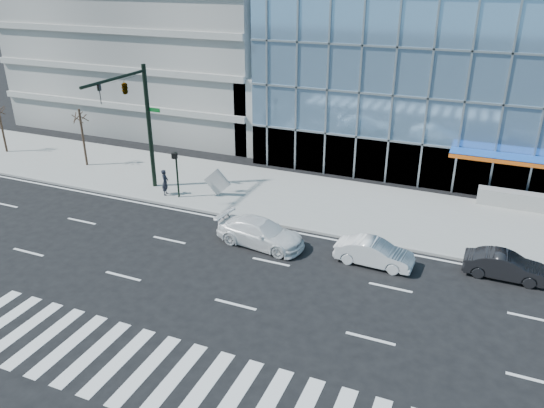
{
  "coord_description": "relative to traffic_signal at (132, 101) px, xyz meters",
  "views": [
    {
      "loc": [
        9.03,
        -21.24,
        13.51
      ],
      "look_at": [
        -1.22,
        3.0,
        1.74
      ],
      "focal_mm": 35.0,
      "sensor_mm": 36.0,
      "label": 1
    }
  ],
  "objects": [
    {
      "name": "dark_sedan",
      "position": [
        21.77,
        -1.57,
        -5.54
      ],
      "size": [
        3.79,
        1.33,
        1.25
      ],
      "primitive_type": "imported",
      "rotation": [
        0.0,
        0.0,
        1.57
      ],
      "color": "black",
      "rests_on": "ground"
    },
    {
      "name": "ped_signal_post",
      "position": [
        2.5,
        0.37,
        -4.02
      ],
      "size": [
        0.3,
        0.33,
        3.0
      ],
      "color": "black",
      "rests_on": "sidewalk"
    },
    {
      "name": "white_sedan",
      "position": [
        15.77,
        -2.77,
        -5.53
      ],
      "size": [
        3.91,
        1.5,
        1.27
      ],
      "primitive_type": "imported",
      "rotation": [
        0.0,
        0.0,
        1.53
      ],
      "color": "silver",
      "rests_on": "ground"
    },
    {
      "name": "white_suv",
      "position": [
        9.77,
        -3.1,
        -5.46
      ],
      "size": [
        5.04,
        2.5,
        1.41
      ],
      "primitive_type": "imported",
      "rotation": [
        0.0,
        0.0,
        1.46
      ],
      "color": "white",
      "rests_on": "ground"
    },
    {
      "name": "ground",
      "position": [
        11.0,
        -4.57,
        -6.16
      ],
      "size": [
        160.0,
        160.0,
        0.0
      ],
      "primitive_type": "plane",
      "color": "black",
      "rests_on": "ground"
    },
    {
      "name": "pedestrian",
      "position": [
        1.52,
        0.45,
        -5.17
      ],
      "size": [
        0.57,
        0.71,
        1.68
      ],
      "primitive_type": "imported",
      "rotation": [
        0.0,
        0.0,
        1.87
      ],
      "color": "black",
      "rests_on": "sidewalk"
    },
    {
      "name": "ramp_block",
      "position": [
        5.0,
        13.43,
        -3.16
      ],
      "size": [
        6.0,
        8.0,
        6.0
      ],
      "primitive_type": "cube",
      "color": "gray",
      "rests_on": "ground"
    },
    {
      "name": "tilted_panel",
      "position": [
        4.67,
        1.62,
        -5.1
      ],
      "size": [
        1.83,
        0.25,
        1.84
      ],
      "primitive_type": "cube",
      "rotation": [
        0.0,
        0.84,
        0.1
      ],
      "color": "#A1A1A1",
      "rests_on": "sidewalk"
    },
    {
      "name": "street_tree_near",
      "position": [
        -7.0,
        2.93,
        -2.39
      ],
      "size": [
        1.1,
        1.1,
        4.23
      ],
      "color": "#332319",
      "rests_on": "sidewalk"
    },
    {
      "name": "sidewalk",
      "position": [
        11.0,
        3.43,
        -6.09
      ],
      "size": [
        120.0,
        8.0,
        0.15
      ],
      "primitive_type": "cube",
      "color": "gray",
      "rests_on": "ground"
    },
    {
      "name": "traffic_signal",
      "position": [
        0.0,
        0.0,
        0.0
      ],
      "size": [
        1.14,
        5.74,
        8.0
      ],
      "color": "black",
      "rests_on": "sidewalk"
    },
    {
      "name": "parking_garage",
      "position": [
        -9.0,
        21.43,
        3.84
      ],
      "size": [
        24.0,
        24.0,
        20.0
      ],
      "primitive_type": "cube",
      "color": "gray",
      "rests_on": "ground"
    }
  ]
}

